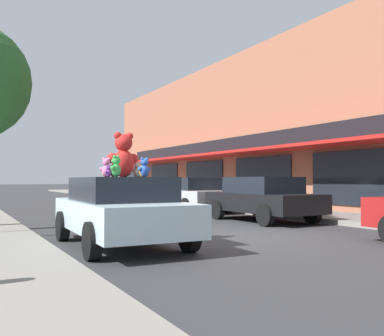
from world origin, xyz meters
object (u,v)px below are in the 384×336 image
object	(u,v)px
teddy_bear_purple	(108,171)
teddy_bear_green	(116,167)
teddy_bear_cream	(138,170)
parked_car_far_right	(190,193)
teddy_bear_giant	(123,156)
plush_art_car	(121,209)
teddy_bear_brown	(113,171)
teddy_bear_orange	(143,172)
teddy_bear_blue	(145,168)
teddy_bear_pink	(106,168)
teddy_bear_teal	(144,170)
parked_car_far_center	(263,198)

from	to	relation	value
teddy_bear_purple	teddy_bear_green	distance (m)	0.38
teddy_bear_cream	parked_car_far_right	bearing A→B (deg)	-73.36
teddy_bear_giant	teddy_bear_purple	size ratio (longest dim) A/B	4.19
plush_art_car	teddy_bear_cream	distance (m)	0.89
teddy_bear_green	teddy_bear_brown	distance (m)	0.62
teddy_bear_orange	teddy_bear_blue	bearing A→B (deg)	132.29
teddy_bear_purple	teddy_bear_green	bearing A→B (deg)	63.10
teddy_bear_brown	parked_car_far_right	world-z (taller)	teddy_bear_brown
plush_art_car	teddy_bear_blue	bearing A→B (deg)	-63.72
teddy_bear_purple	teddy_bear_pink	size ratio (longest dim) A/B	0.61
teddy_bear_green	teddy_bear_pink	bearing A→B (deg)	-131.86
teddy_bear_teal	teddy_bear_pink	bearing A→B (deg)	-24.09
plush_art_car	teddy_bear_purple	size ratio (longest dim) A/B	18.92
teddy_bear_giant	teddy_bear_purple	world-z (taller)	teddy_bear_giant
teddy_bear_giant	teddy_bear_teal	distance (m)	0.67
plush_art_car	parked_car_far_center	world-z (taller)	parked_car_far_center
teddy_bear_purple	teddy_bear_orange	bearing A→B (deg)	168.64
teddy_bear_purple	teddy_bear_teal	size ratio (longest dim) A/B	0.69
teddy_bear_purple	teddy_bear_blue	size ratio (longest dim) A/B	0.58
teddy_bear_blue	teddy_bear_brown	xyz separation A→B (m)	(-0.57, 0.17, -0.06)
plush_art_car	teddy_bear_brown	size ratio (longest dim) A/B	16.35
teddy_bear_teal	teddy_bear_blue	world-z (taller)	teddy_bear_blue
teddy_bear_giant	parked_car_far_center	distance (m)	6.26
plush_art_car	teddy_bear_orange	size ratio (longest dim) A/B	18.54
teddy_bear_brown	parked_car_far_right	distance (m)	9.99
teddy_bear_giant	teddy_bear_pink	xyz separation A→B (m)	(-0.55, -0.60, -0.27)
teddy_bear_purple	teddy_bear_orange	world-z (taller)	teddy_bear_orange
parked_car_far_center	teddy_bear_green	bearing A→B (deg)	-148.91
parked_car_far_center	parked_car_far_right	xyz separation A→B (m)	(0.00, 4.83, 0.01)
plush_art_car	teddy_bear_green	world-z (taller)	teddy_bear_green
teddy_bear_purple	teddy_bear_pink	bearing A→B (deg)	-124.36
teddy_bear_orange	teddy_bear_pink	bearing A→B (deg)	61.19
teddy_bear_blue	parked_car_far_right	world-z (taller)	teddy_bear_blue
teddy_bear_blue	parked_car_far_center	size ratio (longest dim) A/B	0.09
teddy_bear_giant	teddy_bear_teal	bearing A→B (deg)	-160.36
teddy_bear_green	teddy_bear_purple	bearing A→B (deg)	-129.57
teddy_bear_giant	teddy_bear_cream	size ratio (longest dim) A/B	2.85
teddy_bear_purple	parked_car_far_right	distance (m)	10.26
parked_car_far_center	teddy_bear_purple	bearing A→B (deg)	-151.60
teddy_bear_purple	parked_car_far_center	distance (m)	7.05
teddy_bear_green	parked_car_far_right	distance (m)	10.56
teddy_bear_green	teddy_bear_brown	bearing A→B (deg)	-146.01
teddy_bear_cream	teddy_bear_purple	bearing A→B (deg)	92.45
teddy_bear_green	parked_car_far_right	size ratio (longest dim) A/B	0.08
teddy_bear_pink	parked_car_far_center	distance (m)	6.97
teddy_bear_cream	parked_car_far_right	size ratio (longest dim) A/B	0.07
teddy_bear_giant	teddy_bear_green	world-z (taller)	teddy_bear_giant
parked_car_far_center	teddy_bear_giant	bearing A→B (deg)	-155.37
teddy_bear_teal	teddy_bear_green	size ratio (longest dim) A/B	0.85
plush_art_car	teddy_bear_brown	distance (m)	0.91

